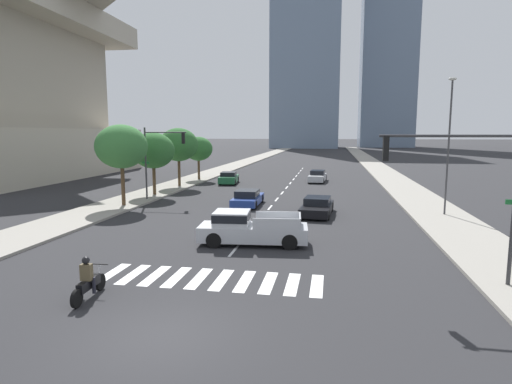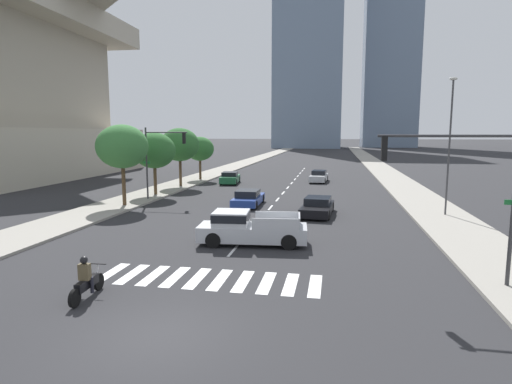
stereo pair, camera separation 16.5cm
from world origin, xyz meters
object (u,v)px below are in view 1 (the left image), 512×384
traffic_signal_near (462,175)px  street_tree_fourth (198,149)px  motorcycle_lead (88,282)px  sedan_silver_0 (318,177)px  traffic_signal_far (160,151)px  street_tree_second (153,151)px  sedan_black_3 (317,207)px  street_tree_third (179,145)px  pickup_truck (248,228)px  sedan_blue_2 (248,198)px  street_tree_nearest (121,147)px  sedan_green_1 (229,178)px  street_lamp_east (449,138)px

traffic_signal_near → street_tree_fourth: 37.62m
motorcycle_lead → sedan_silver_0: motorcycle_lead is taller
traffic_signal_far → street_tree_second: traffic_signal_far is taller
sedan_black_3 → street_tree_fourth: size_ratio=0.98×
traffic_signal_near → street_tree_third: street_tree_third is taller
traffic_signal_far → street_tree_third: street_tree_third is taller
street_tree_third → street_tree_fourth: size_ratio=1.19×
pickup_truck → sedan_silver_0: (2.52, 28.45, -0.21)m
sedan_blue_2 → street_tree_nearest: street_tree_nearest is taller
street_tree_second → street_tree_nearest: bearing=-90.0°
motorcycle_lead → street_tree_second: size_ratio=0.39×
street_tree_fourth → street_tree_nearest: bearing=-90.0°
sedan_green_1 → sedan_blue_2: (4.85, -13.72, -0.04)m
street_lamp_east → street_tree_nearest: bearing=-179.0°
motorcycle_lead → traffic_signal_far: 21.19m
sedan_green_1 → street_tree_nearest: street_tree_nearest is taller
street_tree_fourth → sedan_blue_2: bearing=-60.8°
pickup_truck → street_tree_third: 24.05m
sedan_blue_2 → sedan_green_1: bearing=19.2°
sedan_silver_0 → traffic_signal_far: traffic_signal_far is taller
sedan_green_1 → street_tree_second: (-4.24, -10.33, 3.41)m
motorcycle_lead → street_tree_second: (-7.43, 22.56, 3.44)m
street_tree_nearest → street_lamp_east: bearing=1.0°
traffic_signal_far → street_tree_fourth: 15.41m
traffic_signal_far → street_tree_second: size_ratio=1.07×
sedan_green_1 → street_tree_fourth: 5.82m
sedan_blue_2 → street_tree_third: size_ratio=0.78×
sedan_blue_2 → street_tree_second: bearing=69.2°
sedan_green_1 → street_tree_fourth: size_ratio=0.88×
street_tree_second → street_tree_third: (0.00, 6.28, 0.34)m
traffic_signal_far → street_tree_fourth: traffic_signal_far is taller
sedan_black_3 → street_tree_third: street_tree_third is taller
sedan_black_3 → street_tree_fourth: street_tree_fourth is taller
pickup_truck → sedan_silver_0: size_ratio=1.16×
sedan_silver_0 → street_tree_fourth: size_ratio=0.96×
sedan_silver_0 → street_tree_third: bearing=-57.3°
street_tree_nearest → street_tree_third: street_tree_nearest is taller
sedan_green_1 → traffic_signal_near: 33.50m
sedan_silver_0 → street_tree_third: (-13.85, -7.53, 3.76)m
motorcycle_lead → street_tree_nearest: (-7.43, 16.86, 3.96)m
sedan_black_3 → sedan_green_1: bearing=-143.8°
sedan_blue_2 → traffic_signal_near: (10.86, -15.66, 3.52)m
traffic_signal_near → street_tree_nearest: street_tree_nearest is taller
sedan_black_3 → traffic_signal_near: (5.46, -12.82, 3.52)m
traffic_signal_near → street_tree_second: traffic_signal_near is taller
sedan_green_1 → street_tree_third: size_ratio=0.74×
pickup_truck → sedan_green_1: (-7.09, 24.97, -0.20)m
sedan_blue_2 → sedan_black_3: sedan_blue_2 is taller
street_tree_nearest → traffic_signal_near: bearing=-33.8°
pickup_truck → traffic_signal_near: traffic_signal_near is taller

